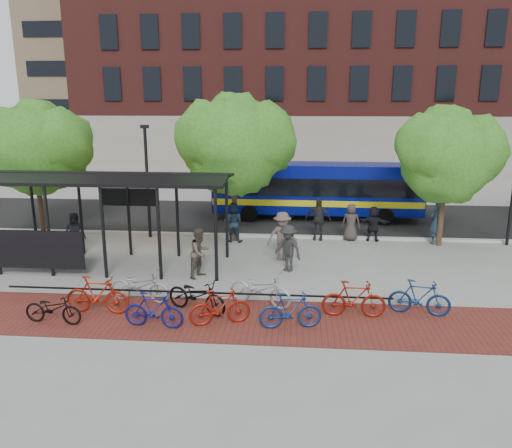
# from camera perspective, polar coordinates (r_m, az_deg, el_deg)

# --- Properties ---
(ground) EXTENTS (160.00, 160.00, 0.00)m
(ground) POSITION_cam_1_polar(r_m,az_deg,el_deg) (19.30, 5.24, -4.80)
(ground) COLOR #9E9E99
(ground) RESTS_ON ground
(asphalt_street) EXTENTS (160.00, 8.00, 0.01)m
(asphalt_street) POSITION_cam_1_polar(r_m,az_deg,el_deg) (26.99, 5.15, 0.71)
(asphalt_street) COLOR black
(asphalt_street) RESTS_ON ground
(curb) EXTENTS (160.00, 0.25, 0.12)m
(curb) POSITION_cam_1_polar(r_m,az_deg,el_deg) (23.11, 5.19, -1.45)
(curb) COLOR #B7B7B2
(curb) RESTS_ON ground
(brick_strip) EXTENTS (24.00, 3.00, 0.01)m
(brick_strip) POSITION_cam_1_polar(r_m,az_deg,el_deg) (14.76, -2.58, -10.88)
(brick_strip) COLOR maroon
(brick_strip) RESTS_ON ground
(bike_rack_rail) EXTENTS (12.00, 0.05, 0.95)m
(bike_rack_rail) POSITION_cam_1_polar(r_m,az_deg,el_deg) (15.78, -6.91, -9.28)
(bike_rack_rail) COLOR black
(bike_rack_rail) RESTS_ON ground
(building_brick) EXTENTS (55.00, 14.00, 20.00)m
(building_brick) POSITION_cam_1_polar(r_m,az_deg,el_deg) (45.59, 18.69, 18.15)
(building_brick) COLOR maroon
(building_brick) RESTS_ON ground
(building_tower) EXTENTS (22.00, 22.00, 30.00)m
(building_tower) POSITION_cam_1_polar(r_m,az_deg,el_deg) (60.99, -11.09, 22.14)
(building_tower) COLOR #7A664C
(building_tower) RESTS_ON ground
(bus_shelter) EXTENTS (10.60, 3.07, 3.60)m
(bus_shelter) POSITION_cam_1_polar(r_m,az_deg,el_deg) (19.73, -18.94, 3.90)
(bus_shelter) COLOR black
(bus_shelter) RESTS_ON ground
(tree_a) EXTENTS (4.90, 4.00, 6.18)m
(tree_a) POSITION_cam_1_polar(r_m,az_deg,el_deg) (24.64, -23.78, 8.29)
(tree_a) COLOR #382619
(tree_a) RESTS_ON ground
(tree_b) EXTENTS (5.15, 4.20, 6.47)m
(tree_b) POSITION_cam_1_polar(r_m,az_deg,el_deg) (21.85, -2.29, 9.44)
(tree_b) COLOR #382619
(tree_b) RESTS_ON ground
(tree_c) EXTENTS (4.66, 3.80, 5.92)m
(tree_c) POSITION_cam_1_polar(r_m,az_deg,el_deg) (22.63, 21.18, 7.64)
(tree_c) COLOR #382619
(tree_c) RESTS_ON ground
(lamp_post_left) EXTENTS (0.35, 0.20, 5.12)m
(lamp_post_left) POSITION_cam_1_polar(r_m,az_deg,el_deg) (23.15, -12.32, 5.12)
(lamp_post_left) COLOR black
(lamp_post_left) RESTS_ON ground
(bus) EXTENTS (10.94, 2.77, 2.94)m
(bus) POSITION_cam_1_polar(r_m,az_deg,el_deg) (26.67, 6.94, 4.20)
(bus) COLOR navy
(bus) RESTS_ON ground
(bike_0) EXTENTS (1.77, 0.76, 0.91)m
(bike_0) POSITION_cam_1_polar(r_m,az_deg,el_deg) (15.48, -22.18, -8.93)
(bike_0) COLOR black
(bike_0) RESTS_ON ground
(bike_1) EXTENTS (1.96, 0.63, 1.16)m
(bike_1) POSITION_cam_1_polar(r_m,az_deg,el_deg) (15.68, -17.68, -7.72)
(bike_1) COLOR #9E220E
(bike_1) RESTS_ON ground
(bike_2) EXTENTS (2.09, 1.00, 1.05)m
(bike_2) POSITION_cam_1_polar(r_m,az_deg,el_deg) (16.24, -13.14, -6.86)
(bike_2) COLOR #9B9B9D
(bike_2) RESTS_ON ground
(bike_3) EXTENTS (1.77, 0.65, 1.04)m
(bike_3) POSITION_cam_1_polar(r_m,az_deg,el_deg) (14.38, -11.62, -9.61)
(bike_3) COLOR navy
(bike_3) RESTS_ON ground
(bike_4) EXTENTS (2.14, 1.46, 1.06)m
(bike_4) POSITION_cam_1_polar(r_m,az_deg,el_deg) (15.18, -6.79, -8.07)
(bike_4) COLOR black
(bike_4) RESTS_ON ground
(bike_5) EXTENTS (1.82, 1.01, 1.05)m
(bike_5) POSITION_cam_1_polar(r_m,az_deg,el_deg) (14.30, -4.16, -9.45)
(bike_5) COLOR #9C1A0E
(bike_5) RESTS_ON ground
(bike_6) EXTENTS (2.20, 1.43, 1.09)m
(bike_6) POSITION_cam_1_polar(r_m,az_deg,el_deg) (15.52, 0.49, -7.40)
(bike_6) COLOR #AFAFB2
(bike_6) RESTS_ON ground
(bike_7) EXTENTS (1.82, 0.76, 1.06)m
(bike_7) POSITION_cam_1_polar(r_m,az_deg,el_deg) (14.07, 3.95, -9.85)
(bike_7) COLOR navy
(bike_7) RESTS_ON ground
(bike_9) EXTENTS (1.87, 0.56, 1.12)m
(bike_9) POSITION_cam_1_polar(r_m,az_deg,el_deg) (14.99, 11.11, -8.42)
(bike_9) COLOR maroon
(bike_9) RESTS_ON ground
(bike_11) EXTENTS (1.86, 0.86, 1.08)m
(bike_11) POSITION_cam_1_polar(r_m,az_deg,el_deg) (15.65, 18.18, -7.99)
(bike_11) COLOR navy
(bike_11) RESTS_ON ground
(pedestrian_0) EXTENTS (0.98, 0.89, 1.68)m
(pedestrian_0) POSITION_cam_1_polar(r_m,az_deg,el_deg) (22.05, -20.00, -0.91)
(pedestrian_0) COLOR black
(pedestrian_0) RESTS_ON ground
(pedestrian_2) EXTENTS (0.92, 0.74, 1.79)m
(pedestrian_2) POSITION_cam_1_polar(r_m,az_deg,el_deg) (22.23, -2.64, 0.20)
(pedestrian_2) COLOR #1B2B3F
(pedestrian_2) RESTS_ON ground
(pedestrian_3) EXTENTS (1.43, 1.09, 1.96)m
(pedestrian_3) POSITION_cam_1_polar(r_m,az_deg,el_deg) (19.66, 3.01, -1.41)
(pedestrian_3) COLOR brown
(pedestrian_3) RESTS_ON ground
(pedestrian_4) EXTENTS (1.18, 0.63, 1.92)m
(pedestrian_4) POSITION_cam_1_polar(r_m,az_deg,el_deg) (22.71, 7.10, 0.57)
(pedestrian_4) COLOR #282828
(pedestrian_4) RESTS_ON ground
(pedestrian_5) EXTENTS (1.54, 0.71, 1.60)m
(pedestrian_5) POSITION_cam_1_polar(r_m,az_deg,el_deg) (22.98, 13.25, 0.05)
(pedestrian_5) COLOR black
(pedestrian_5) RESTS_ON ground
(pedestrian_6) EXTENTS (0.93, 0.71, 1.69)m
(pedestrian_6) POSITION_cam_1_polar(r_m,az_deg,el_deg) (22.84, 10.81, 0.21)
(pedestrian_6) COLOR #3B322F
(pedestrian_6) RESTS_ON ground
(pedestrian_7) EXTENTS (0.85, 0.71, 1.97)m
(pedestrian_7) POSITION_cam_1_polar(r_m,az_deg,el_deg) (23.24, 19.97, 0.20)
(pedestrian_7) COLOR #1E3346
(pedestrian_7) RESTS_ON ground
(pedestrian_8) EXTENTS (1.03, 1.11, 1.82)m
(pedestrian_8) POSITION_cam_1_polar(r_m,az_deg,el_deg) (17.92, -6.41, -3.28)
(pedestrian_8) COLOR #4D4339
(pedestrian_8) RESTS_ON ground
(pedestrian_9) EXTENTS (1.31, 1.22, 1.77)m
(pedestrian_9) POSITION_cam_1_polar(r_m,az_deg,el_deg) (18.43, 3.67, -2.79)
(pedestrian_9) COLOR #282828
(pedestrian_9) RESTS_ON ground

